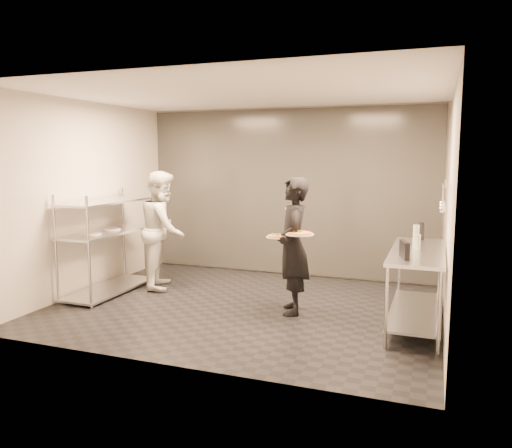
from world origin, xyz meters
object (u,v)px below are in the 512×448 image
(pass_rack, at_px, (108,241))
(bottle_clear, at_px, (418,243))
(pos_monitor, at_px, (404,250))
(bottle_dark, at_px, (422,231))
(pizza_plate_far, at_px, (300,234))
(chef, at_px, (163,229))
(salad_plate, at_px, (295,207))
(prep_counter, at_px, (417,274))
(pizza_plate_near, at_px, (278,236))
(waiter, at_px, (293,246))
(bottle_green, at_px, (416,236))

(pass_rack, height_order, bottle_clear, pass_rack)
(pos_monitor, bearing_deg, bottle_dark, 66.63)
(pizza_plate_far, xyz_separation_m, bottle_dark, (1.37, 0.97, -0.04))
(chef, relative_size, salad_plate, 7.16)
(prep_counter, bearing_deg, chef, 171.46)
(chef, xyz_separation_m, pos_monitor, (3.61, -1.11, 0.12))
(salad_plate, relative_size, bottle_clear, 1.31)
(pizza_plate_far, bearing_deg, pass_rack, 175.44)
(pos_monitor, bearing_deg, chef, 145.36)
(pass_rack, bearing_deg, prep_counter, 0.03)
(prep_counter, xyz_separation_m, salad_plate, (-1.57, 0.25, 0.72))
(pass_rack, xyz_separation_m, bottle_dark, (4.34, 0.73, 0.27))
(prep_counter, height_order, chef, chef)
(prep_counter, xyz_separation_m, pizza_plate_near, (-1.66, -0.17, 0.39))
(pos_monitor, xyz_separation_m, bottle_dark, (0.13, 1.28, 0.02))
(pass_rack, height_order, chef, chef)
(pizza_plate_far, xyz_separation_m, salad_plate, (-0.21, 0.49, 0.27))
(salad_plate, bearing_deg, bottle_dark, 16.97)
(pizza_plate_far, bearing_deg, waiter, 123.20)
(bottle_dark, bearing_deg, bottle_green, -95.44)
(pizza_plate_near, distance_m, bottle_dark, 1.90)
(waiter, distance_m, bottle_clear, 1.52)
(pass_rack, relative_size, waiter, 0.92)
(prep_counter, height_order, pizza_plate_near, pizza_plate_near)
(chef, bearing_deg, pos_monitor, -128.68)
(prep_counter, distance_m, bottle_green, 0.48)
(pass_rack, relative_size, bottle_green, 6.08)
(prep_counter, xyz_separation_m, bottle_green, (-0.04, 0.22, 0.43))
(pizza_plate_far, distance_m, bottle_clear, 1.38)
(pizza_plate_near, bearing_deg, bottle_clear, 3.94)
(prep_counter, bearing_deg, waiter, -179.65)
(bottle_green, bearing_deg, prep_counter, -80.68)
(chef, bearing_deg, bottle_clear, -120.87)
(pizza_plate_far, xyz_separation_m, pos_monitor, (1.24, -0.32, -0.06))
(pizza_plate_far, height_order, bottle_clear, pizza_plate_far)
(pass_rack, xyz_separation_m, bottle_clear, (4.33, -0.05, 0.25))
(pass_rack, height_order, prep_counter, pass_rack)
(prep_counter, height_order, bottle_clear, bottle_clear)
(pizza_plate_near, distance_m, salad_plate, 0.54)
(bottle_clear, bearing_deg, salad_plate, 169.12)
(pizza_plate_far, relative_size, salad_plate, 1.37)
(pass_rack, height_order, pos_monitor, pass_rack)
(waiter, relative_size, pizza_plate_far, 5.11)
(pizza_plate_near, distance_m, pizza_plate_far, 0.32)
(pizza_plate_near, height_order, pizza_plate_far, pizza_plate_far)
(waiter, bearing_deg, bottle_clear, 68.53)
(chef, bearing_deg, pizza_plate_far, -130.15)
(pos_monitor, bearing_deg, waiter, 141.11)
(pizza_plate_far, bearing_deg, bottle_clear, 7.72)
(chef, xyz_separation_m, pizza_plate_near, (2.07, -0.73, 0.12))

